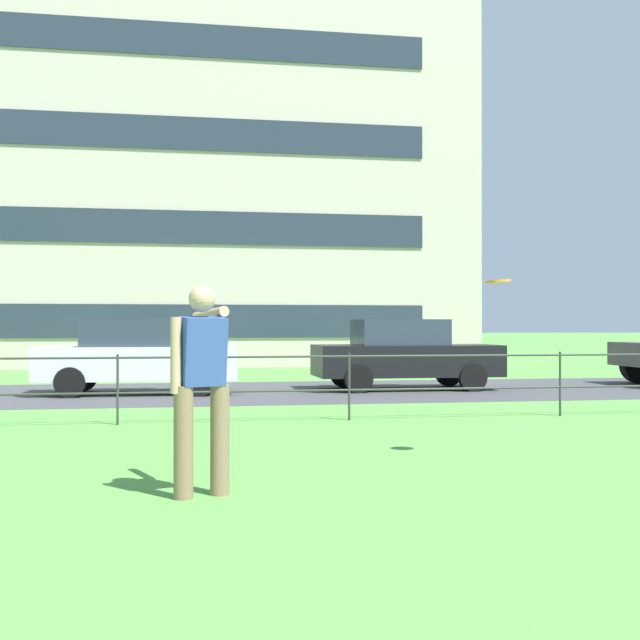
{
  "coord_description": "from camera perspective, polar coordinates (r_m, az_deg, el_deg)",
  "views": [
    {
      "loc": [
        0.83,
        -0.09,
        1.41
      ],
      "look_at": [
        2.46,
        9.33,
        1.47
      ],
      "focal_mm": 46.34,
      "sensor_mm": 36.0,
      "label": 1
    }
  ],
  "objects": [
    {
      "name": "frisbee",
      "position": [
        8.83,
        12.19,
        2.63
      ],
      "size": [
        0.31,
        0.31,
        0.04
      ],
      "color": "orange"
    },
    {
      "name": "apartment_building_background",
      "position": [
        36.35,
        -14.85,
        12.52
      ],
      "size": [
        27.57,
        15.72,
        19.01
      ],
      "color": "beige",
      "rests_on": "ground"
    },
    {
      "name": "street_strip",
      "position": [
        17.51,
        -12.56,
        -4.97
      ],
      "size": [
        80.0,
        6.06,
        0.01
      ],
      "primitive_type": "cube",
      "color": "#424247",
      "rests_on": "ground"
    },
    {
      "name": "person_thrower",
      "position": [
        6.88,
        -8.21,
        -4.27
      ],
      "size": [
        0.49,
        0.86,
        1.74
      ],
      "color": "#846B4C",
      "rests_on": "ground"
    },
    {
      "name": "park_fence",
      "position": [
        12.03,
        -13.8,
        -3.91
      ],
      "size": [
        33.5,
        0.04,
        1.0
      ],
      "color": "#333833",
      "rests_on": "ground"
    },
    {
      "name": "car_white_right",
      "position": [
        17.39,
        -12.54,
        -2.44
      ],
      "size": [
        4.06,
        1.94,
        1.54
      ],
      "color": "silver",
      "rests_on": "ground"
    },
    {
      "name": "car_black_left",
      "position": [
        18.24,
        5.84,
        -2.35
      ],
      "size": [
        4.01,
        1.84,
        1.54
      ],
      "color": "black",
      "rests_on": "ground"
    }
  ]
}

